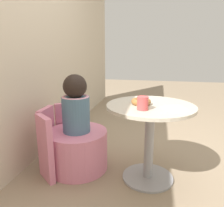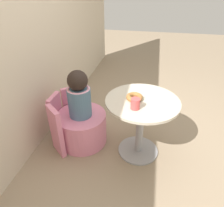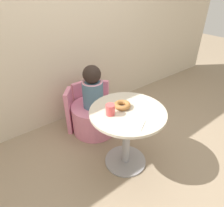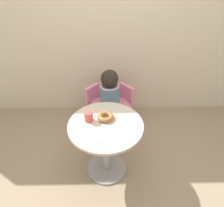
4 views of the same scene
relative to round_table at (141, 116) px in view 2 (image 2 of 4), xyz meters
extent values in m
plane|color=gray|center=(0.05, 0.02, -0.47)|extent=(12.00, 12.00, 0.00)
cube|color=beige|center=(0.05, 1.15, 0.73)|extent=(6.00, 0.06, 2.40)
cylinder|color=#99999E|center=(0.00, 0.00, -0.46)|extent=(0.43, 0.43, 0.02)
cylinder|color=#99999E|center=(0.00, 0.00, -0.15)|extent=(0.08, 0.08, 0.61)
cylinder|color=beige|center=(0.00, 0.00, 0.17)|extent=(0.70, 0.70, 0.02)
cylinder|color=pink|center=(0.04, 0.65, -0.29)|extent=(0.55, 0.55, 0.36)
cube|color=pink|center=(0.04, 0.94, -0.19)|extent=(0.23, 0.05, 0.56)
cube|color=pink|center=(0.27, 0.84, -0.19)|extent=(0.19, 0.21, 0.56)
cube|color=pink|center=(-0.19, 0.84, -0.19)|extent=(0.19, 0.21, 0.56)
cylinder|color=slate|center=(0.04, 0.65, 0.05)|extent=(0.24, 0.24, 0.32)
torus|color=pink|center=(0.04, 0.65, 0.20)|extent=(0.24, 0.24, 0.04)
sphere|color=black|center=(0.04, 0.65, 0.30)|extent=(0.21, 0.21, 0.21)
torus|color=#9E6633|center=(0.00, 0.08, 0.20)|extent=(0.16, 0.16, 0.05)
cylinder|color=#DB4C4C|center=(-0.16, 0.05, 0.23)|extent=(0.08, 0.08, 0.10)
cube|color=white|center=(-0.08, -0.18, 0.18)|extent=(0.19, 0.19, 0.01)
camera|label=1|loc=(-1.70, -0.05, 0.61)|focal=35.00mm
camera|label=2|loc=(-1.62, -0.05, 1.14)|focal=32.00mm
camera|label=3|loc=(-1.02, -1.09, 1.19)|focal=32.00mm
camera|label=4|loc=(0.04, -1.38, 1.41)|focal=32.00mm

